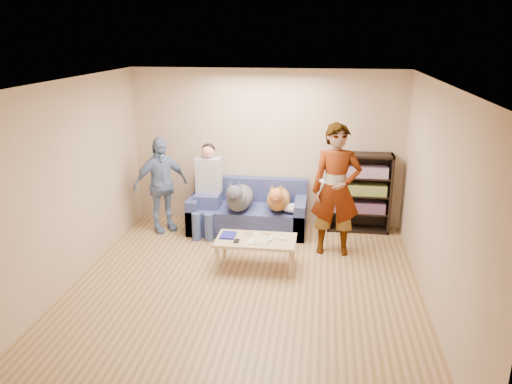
# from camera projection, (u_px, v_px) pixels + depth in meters

# --- Properties ---
(ground) EXTENTS (5.00, 5.00, 0.00)m
(ground) POSITION_uv_depth(u_px,v_px,m) (243.00, 292.00, 6.32)
(ground) COLOR olive
(ground) RESTS_ON ground
(ceiling) EXTENTS (5.00, 5.00, 0.00)m
(ceiling) POSITION_uv_depth(u_px,v_px,m) (241.00, 83.00, 5.53)
(ceiling) COLOR white
(ceiling) RESTS_ON ground
(wall_back) EXTENTS (4.50, 0.00, 4.50)m
(wall_back) POSITION_uv_depth(u_px,v_px,m) (266.00, 148.00, 8.28)
(wall_back) COLOR tan
(wall_back) RESTS_ON ground
(wall_front) EXTENTS (4.50, 0.00, 4.50)m
(wall_front) POSITION_uv_depth(u_px,v_px,m) (187.00, 302.00, 3.57)
(wall_front) COLOR tan
(wall_front) RESTS_ON ground
(wall_left) EXTENTS (0.00, 5.00, 5.00)m
(wall_left) POSITION_uv_depth(u_px,v_px,m) (64.00, 187.00, 6.21)
(wall_left) COLOR tan
(wall_left) RESTS_ON ground
(wall_right) EXTENTS (0.00, 5.00, 5.00)m
(wall_right) POSITION_uv_depth(u_px,v_px,m) (439.00, 203.00, 5.64)
(wall_right) COLOR tan
(wall_right) RESTS_ON ground
(blanket) EXTENTS (0.36, 0.31, 0.13)m
(blanket) POSITION_uv_depth(u_px,v_px,m) (293.00, 208.00, 7.88)
(blanket) COLOR #B8B7BC
(blanket) RESTS_ON sofa
(person_standing_right) EXTENTS (0.72, 0.48, 1.94)m
(person_standing_right) POSITION_uv_depth(u_px,v_px,m) (336.00, 190.00, 7.18)
(person_standing_right) COLOR gray
(person_standing_right) RESTS_ON ground
(person_standing_left) EXTENTS (0.94, 0.89, 1.57)m
(person_standing_left) POSITION_uv_depth(u_px,v_px,m) (161.00, 185.00, 8.08)
(person_standing_left) COLOR #7A95C4
(person_standing_left) RESTS_ON ground
(held_controller) EXTENTS (0.09, 0.14, 0.03)m
(held_controller) POSITION_uv_depth(u_px,v_px,m) (322.00, 181.00, 6.96)
(held_controller) COLOR silver
(held_controller) RESTS_ON person_standing_right
(notebook_blue) EXTENTS (0.20, 0.26, 0.03)m
(notebook_blue) POSITION_uv_depth(u_px,v_px,m) (228.00, 235.00, 6.97)
(notebook_blue) COLOR navy
(notebook_blue) RESTS_ON coffee_table
(papers) EXTENTS (0.26, 0.20, 0.02)m
(papers) POSITION_uv_depth(u_px,v_px,m) (259.00, 241.00, 6.78)
(papers) COLOR white
(papers) RESTS_ON coffee_table
(magazine) EXTENTS (0.22, 0.17, 0.01)m
(magazine) POSITION_uv_depth(u_px,v_px,m) (261.00, 240.00, 6.79)
(magazine) COLOR #BBB496
(magazine) RESTS_ON coffee_table
(camera_silver) EXTENTS (0.11, 0.06, 0.05)m
(camera_silver) POSITION_uv_depth(u_px,v_px,m) (249.00, 233.00, 7.00)
(camera_silver) COLOR #BAB9BE
(camera_silver) RESTS_ON coffee_table
(controller_a) EXTENTS (0.04, 0.13, 0.03)m
(controller_a) POSITION_uv_depth(u_px,v_px,m) (277.00, 236.00, 6.93)
(controller_a) COLOR white
(controller_a) RESTS_ON coffee_table
(controller_b) EXTENTS (0.09, 0.06, 0.03)m
(controller_b) POSITION_uv_depth(u_px,v_px,m) (282.00, 239.00, 6.85)
(controller_b) COLOR white
(controller_b) RESTS_ON coffee_table
(headphone_cup_a) EXTENTS (0.07, 0.07, 0.02)m
(headphone_cup_a) POSITION_uv_depth(u_px,v_px,m) (270.00, 240.00, 6.83)
(headphone_cup_a) COLOR silver
(headphone_cup_a) RESTS_ON coffee_table
(headphone_cup_b) EXTENTS (0.07, 0.07, 0.02)m
(headphone_cup_b) POSITION_uv_depth(u_px,v_px,m) (271.00, 237.00, 6.91)
(headphone_cup_b) COLOR white
(headphone_cup_b) RESTS_ON coffee_table
(pen_orange) EXTENTS (0.13, 0.06, 0.01)m
(pen_orange) POSITION_uv_depth(u_px,v_px,m) (253.00, 243.00, 6.73)
(pen_orange) COLOR orange
(pen_orange) RESTS_ON coffee_table
(pen_black) EXTENTS (0.13, 0.08, 0.01)m
(pen_black) POSITION_uv_depth(u_px,v_px,m) (266.00, 234.00, 7.03)
(pen_black) COLOR black
(pen_black) RESTS_ON coffee_table
(wallet) EXTENTS (0.07, 0.12, 0.02)m
(wallet) POSITION_uv_depth(u_px,v_px,m) (237.00, 241.00, 6.79)
(wallet) COLOR black
(wallet) RESTS_ON coffee_table
(sofa) EXTENTS (1.90, 0.85, 0.82)m
(sofa) POSITION_uv_depth(u_px,v_px,m) (248.00, 213.00, 8.25)
(sofa) COLOR #515B93
(sofa) RESTS_ON ground
(person_seated) EXTENTS (0.40, 0.73, 1.47)m
(person_seated) POSITION_uv_depth(u_px,v_px,m) (208.00, 186.00, 8.06)
(person_seated) COLOR #3A4481
(person_seated) RESTS_ON sofa
(dog_gray) EXTENTS (0.42, 1.25, 0.61)m
(dog_gray) POSITION_uv_depth(u_px,v_px,m) (239.00, 197.00, 7.91)
(dog_gray) COLOR #51545C
(dog_gray) RESTS_ON sofa
(dog_tan) EXTENTS (0.37, 1.15, 0.54)m
(dog_tan) POSITION_uv_depth(u_px,v_px,m) (278.00, 199.00, 7.92)
(dog_tan) COLOR #C2883B
(dog_tan) RESTS_ON sofa
(coffee_table) EXTENTS (1.10, 0.60, 0.42)m
(coffee_table) POSITION_uv_depth(u_px,v_px,m) (256.00, 242.00, 6.89)
(coffee_table) COLOR tan
(coffee_table) RESTS_ON ground
(bookshelf) EXTENTS (1.00, 0.34, 1.30)m
(bookshelf) POSITION_uv_depth(u_px,v_px,m) (360.00, 191.00, 8.12)
(bookshelf) COLOR black
(bookshelf) RESTS_ON ground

